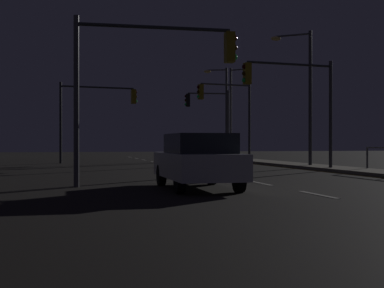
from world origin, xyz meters
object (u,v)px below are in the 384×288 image
object	(u,v)px
traffic_light_mid_left	(209,111)
street_lamp_corner	(223,104)
street_lamp_mid_block	(234,104)
traffic_light_far_center	(96,106)
traffic_light_overhead_east	(152,66)
traffic_light_near_right	(292,90)
traffic_light_far_right	(227,104)
street_lamp_median	(303,84)
car	(198,160)

from	to	relation	value
traffic_light_mid_left	street_lamp_corner	world-z (taller)	street_lamp_corner
street_lamp_mid_block	traffic_light_far_center	bearing A→B (deg)	-162.17
traffic_light_mid_left	street_lamp_corner	bearing A→B (deg)	48.95
traffic_light_mid_left	street_lamp_mid_block	size ratio (longest dim) A/B	0.75
traffic_light_overhead_east	traffic_light_near_right	size ratio (longest dim) A/B	1.01
traffic_light_far_right	traffic_light_far_center	bearing A→B (deg)	164.53
traffic_light_overhead_east	street_lamp_corner	distance (m)	26.37
street_lamp_corner	street_lamp_mid_block	distance (m)	1.77
traffic_light_overhead_east	traffic_light_near_right	distance (m)	10.22
traffic_light_far_center	street_lamp_median	xyz separation A→B (m)	(10.19, -9.17, 0.73)
traffic_light_overhead_east	traffic_light_near_right	bearing A→B (deg)	41.34
traffic_light_mid_left	traffic_light_far_right	xyz separation A→B (m)	(-0.37, -5.47, 0.07)
car	traffic_light_far_right	xyz separation A→B (m)	(6.75, 18.43, 2.95)
car	traffic_light_overhead_east	distance (m)	3.31
traffic_light_overhead_east	street_lamp_mid_block	world-z (taller)	street_lamp_mid_block
car	traffic_light_far_right	size ratio (longest dim) A/B	0.86
traffic_light_far_center	street_lamp_median	distance (m)	13.73
car	traffic_light_overhead_east	size ratio (longest dim) A/B	0.87
traffic_light_far_right	street_lamp_corner	bearing A→B (deg)	74.63
street_lamp_mid_block	street_lamp_median	size ratio (longest dim) A/B	0.96
street_lamp_corner	traffic_light_far_center	bearing A→B (deg)	-153.31
traffic_light_overhead_east	traffic_light_far_center	size ratio (longest dim) A/B	0.99
car	street_lamp_corner	xyz separation A→B (m)	(8.78, 25.80, 3.55)
car	traffic_light_mid_left	bearing A→B (deg)	73.41
traffic_light_far_right	street_lamp_mid_block	xyz separation A→B (m)	(2.35, 5.63, 0.46)
traffic_light_near_right	street_lamp_corner	distance (m)	17.84
traffic_light_overhead_east	traffic_light_far_center	xyz separation A→B (m)	(-0.31, 19.33, 0.05)
car	traffic_light_far_center	bearing A→B (deg)	93.86
street_lamp_median	street_lamp_mid_block	bearing A→B (deg)	88.59
traffic_light_mid_left	traffic_light_far_right	bearing A→B (deg)	-93.85
car	traffic_light_overhead_east	xyz separation A→B (m)	(-1.09, 1.36, 2.82)
street_lamp_corner	street_lamp_median	size ratio (longest dim) A/B	0.99
traffic_light_mid_left	traffic_light_far_center	bearing A→B (deg)	-159.34
traffic_light_near_right	street_lamp_mid_block	size ratio (longest dim) A/B	0.74
traffic_light_overhead_east	traffic_light_near_right	world-z (taller)	traffic_light_near_right
traffic_light_mid_left	street_lamp_mid_block	world-z (taller)	street_lamp_mid_block
traffic_light_mid_left	street_lamp_corner	distance (m)	2.61
street_lamp_corner	street_lamp_mid_block	bearing A→B (deg)	-79.50
traffic_light_far_center	street_lamp_mid_block	xyz separation A→B (m)	(10.49, 3.38, 0.54)
street_lamp_corner	traffic_light_near_right	bearing A→B (deg)	-97.07
street_lamp_median	street_lamp_corner	bearing A→B (deg)	90.05
traffic_light_mid_left	street_lamp_corner	xyz separation A→B (m)	(1.66, 1.90, 0.68)
traffic_light_overhead_east	traffic_light_far_right	bearing A→B (deg)	65.33
car	traffic_light_near_right	size ratio (longest dim) A/B	0.88
traffic_light_mid_left	traffic_light_far_right	world-z (taller)	traffic_light_far_right
traffic_light_far_center	street_lamp_corner	distance (m)	11.41
traffic_light_mid_left	street_lamp_median	size ratio (longest dim) A/B	0.72
traffic_light_mid_left	car	bearing A→B (deg)	-106.59
traffic_light_overhead_east	street_lamp_median	world-z (taller)	street_lamp_median
traffic_light_near_right	street_lamp_mid_block	distance (m)	16.16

